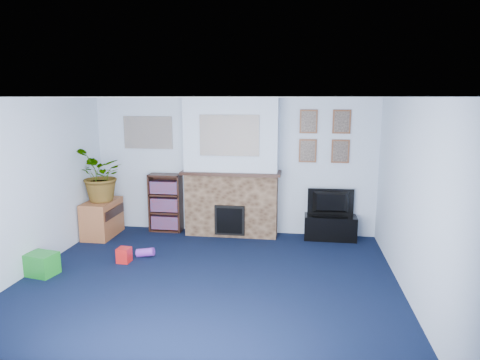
# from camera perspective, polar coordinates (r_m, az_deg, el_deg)

# --- Properties ---
(floor) EXTENTS (5.00, 4.50, 0.01)m
(floor) POSITION_cam_1_polar(r_m,az_deg,el_deg) (5.81, -4.42, -13.45)
(floor) COLOR black
(floor) RESTS_ON ground
(ceiling) EXTENTS (5.00, 4.50, 0.01)m
(ceiling) POSITION_cam_1_polar(r_m,az_deg,el_deg) (5.30, -4.80, 10.93)
(ceiling) COLOR white
(ceiling) RESTS_ON wall_back
(wall_back) EXTENTS (5.00, 0.04, 2.40)m
(wall_back) POSITION_cam_1_polar(r_m,az_deg,el_deg) (7.60, -0.90, 1.86)
(wall_back) COLOR silver
(wall_back) RESTS_ON ground
(wall_front) EXTENTS (5.00, 0.04, 2.40)m
(wall_front) POSITION_cam_1_polar(r_m,az_deg,el_deg) (3.36, -13.12, -10.18)
(wall_front) COLOR silver
(wall_front) RESTS_ON ground
(wall_left) EXTENTS (0.04, 4.50, 2.40)m
(wall_left) POSITION_cam_1_polar(r_m,az_deg,el_deg) (6.45, -26.83, -0.95)
(wall_left) COLOR silver
(wall_left) RESTS_ON ground
(wall_right) EXTENTS (0.04, 4.50, 2.40)m
(wall_right) POSITION_cam_1_polar(r_m,az_deg,el_deg) (5.47, 21.93, -2.52)
(wall_right) COLOR silver
(wall_right) RESTS_ON ground
(chimney_breast) EXTENTS (1.72, 0.50, 2.40)m
(chimney_breast) POSITION_cam_1_polar(r_m,az_deg,el_deg) (7.41, -1.15, 1.49)
(chimney_breast) COLOR brown
(chimney_breast) RESTS_ON ground
(collage_main) EXTENTS (1.00, 0.03, 0.68)m
(collage_main) POSITION_cam_1_polar(r_m,az_deg,el_deg) (7.13, -1.44, 5.95)
(collage_main) COLOR gray
(collage_main) RESTS_ON chimney_breast
(collage_left) EXTENTS (0.90, 0.03, 0.58)m
(collage_left) POSITION_cam_1_polar(r_m,az_deg,el_deg) (7.91, -12.16, 6.20)
(collage_left) COLOR gray
(collage_left) RESTS_ON wall_back
(portrait_tl) EXTENTS (0.30, 0.03, 0.40)m
(portrait_tl) POSITION_cam_1_polar(r_m,az_deg,el_deg) (7.41, 9.13, 7.71)
(portrait_tl) COLOR brown
(portrait_tl) RESTS_ON wall_back
(portrait_tr) EXTENTS (0.30, 0.03, 0.40)m
(portrait_tr) POSITION_cam_1_polar(r_m,az_deg,el_deg) (7.44, 13.40, 7.57)
(portrait_tr) COLOR brown
(portrait_tr) RESTS_ON wall_back
(portrait_bl) EXTENTS (0.30, 0.03, 0.40)m
(portrait_bl) POSITION_cam_1_polar(r_m,az_deg,el_deg) (7.45, 9.01, 3.87)
(portrait_bl) COLOR brown
(portrait_bl) RESTS_ON wall_back
(portrait_br) EXTENTS (0.30, 0.03, 0.40)m
(portrait_br) POSITION_cam_1_polar(r_m,az_deg,el_deg) (7.48, 13.23, 3.75)
(portrait_br) COLOR brown
(portrait_br) RESTS_ON wall_back
(tv_stand) EXTENTS (0.88, 0.37, 0.42)m
(tv_stand) POSITION_cam_1_polar(r_m,az_deg,el_deg) (7.54, 11.92, -6.07)
(tv_stand) COLOR black
(tv_stand) RESTS_ON ground
(television) EXTENTS (0.79, 0.13, 0.45)m
(television) POSITION_cam_1_polar(r_m,az_deg,el_deg) (7.45, 12.04, -2.97)
(television) COLOR black
(television) RESTS_ON tv_stand
(bookshelf) EXTENTS (0.58, 0.28, 1.05)m
(bookshelf) POSITION_cam_1_polar(r_m,az_deg,el_deg) (7.89, -9.86, -3.15)
(bookshelf) COLOR black
(bookshelf) RESTS_ON ground
(sideboard) EXTENTS (0.45, 0.81, 0.63)m
(sideboard) POSITION_cam_1_polar(r_m,az_deg,el_deg) (7.90, -17.90, -4.64)
(sideboard) COLOR #A25C34
(sideboard) RESTS_ON ground
(potted_plant) EXTENTS (0.98, 1.04, 0.93)m
(potted_plant) POSITION_cam_1_polar(r_m,az_deg,el_deg) (7.67, -18.05, 0.63)
(potted_plant) COLOR #26661E
(potted_plant) RESTS_ON sideboard
(mantel_clock) EXTENTS (0.09, 0.06, 0.13)m
(mantel_clock) POSITION_cam_1_polar(r_m,az_deg,el_deg) (7.37, -1.71, 1.72)
(mantel_clock) COLOR gold
(mantel_clock) RESTS_ON chimney_breast
(mantel_candle) EXTENTS (0.05, 0.05, 0.15)m
(mantel_candle) POSITION_cam_1_polar(r_m,az_deg,el_deg) (7.31, 1.51, 1.73)
(mantel_candle) COLOR #B2BFC6
(mantel_candle) RESTS_ON chimney_breast
(mantel_teddy) EXTENTS (0.14, 0.14, 0.14)m
(mantel_teddy) POSITION_cam_1_polar(r_m,az_deg,el_deg) (7.46, -5.11, 1.76)
(mantel_teddy) COLOR gray
(mantel_teddy) RESTS_ON chimney_breast
(mantel_can) EXTENTS (0.06, 0.06, 0.11)m
(mantel_can) POSITION_cam_1_polar(r_m,az_deg,el_deg) (7.28, 4.58, 1.50)
(mantel_can) COLOR red
(mantel_can) RESTS_ON chimney_breast
(green_crate) EXTENTS (0.43, 0.37, 0.31)m
(green_crate) POSITION_cam_1_polar(r_m,az_deg,el_deg) (6.57, -24.92, -10.24)
(green_crate) COLOR #198C26
(green_crate) RESTS_ON ground
(toy_ball) EXTENTS (0.20, 0.20, 0.20)m
(toy_ball) POSITION_cam_1_polar(r_m,az_deg,el_deg) (6.77, -24.31, -10.01)
(toy_ball) COLOR red
(toy_ball) RESTS_ON ground
(toy_block) EXTENTS (0.19, 0.19, 0.22)m
(toy_block) POSITION_cam_1_polar(r_m,az_deg,el_deg) (6.63, -15.19, -9.63)
(toy_block) COLOR red
(toy_block) RESTS_ON ground
(toy_tube) EXTENTS (0.28, 0.13, 0.16)m
(toy_tube) POSITION_cam_1_polar(r_m,az_deg,el_deg) (6.78, -12.50, -9.41)
(toy_tube) COLOR purple
(toy_tube) RESTS_ON ground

